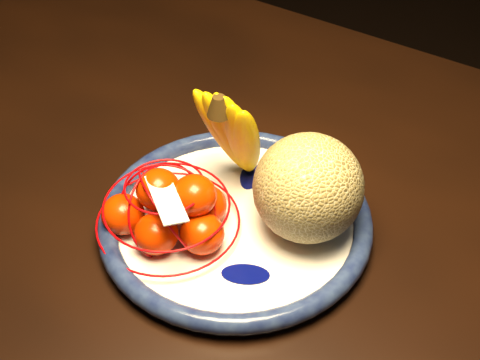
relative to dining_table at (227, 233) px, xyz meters
The scene contains 6 objects.
dining_table is the anchor object (origin of this frame).
fruit_bowl 0.11m from the dining_table, 47.17° to the right, with size 0.32×0.32×0.03m.
cantaloupe 0.19m from the dining_table, ahead, with size 0.12×0.12×0.12m, color olive.
banana_bunch 0.17m from the dining_table, 38.67° to the left, with size 0.11×0.10×0.16m.
mandarin_bag 0.16m from the dining_table, 95.31° to the right, with size 0.18×0.18×0.10m.
price_tag 0.20m from the dining_table, 88.21° to the right, with size 0.07×0.03×0.00m, color white.
Camera 1 is at (0.25, -0.49, 1.32)m, focal length 50.00 mm.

